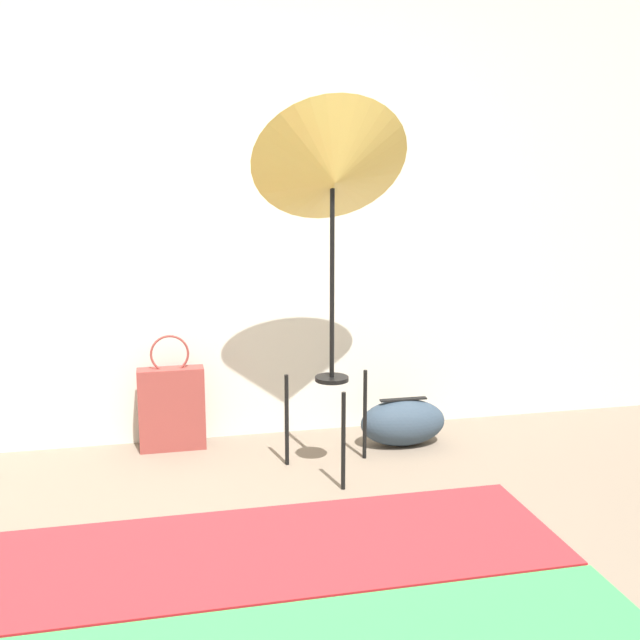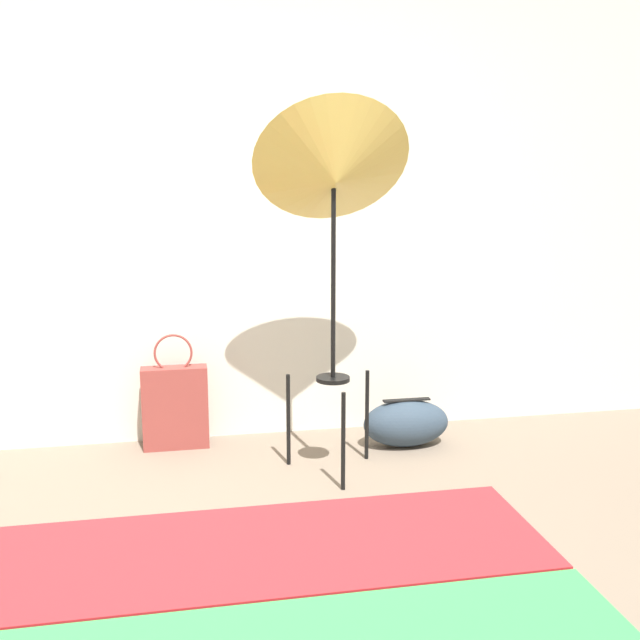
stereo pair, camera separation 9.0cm
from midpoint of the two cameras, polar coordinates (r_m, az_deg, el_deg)
wall_back at (r=3.97m, az=-6.78°, el=9.34°), size 8.00×0.05×2.60m
photo_umbrella at (r=3.43m, az=1.81°, el=10.95°), size 0.73×0.59×1.75m
tote_bag at (r=3.99m, az=-10.34°, el=-6.47°), size 0.34×0.11×0.61m
duffel_bag at (r=4.01m, az=7.21°, el=-7.80°), size 0.46×0.25×0.25m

